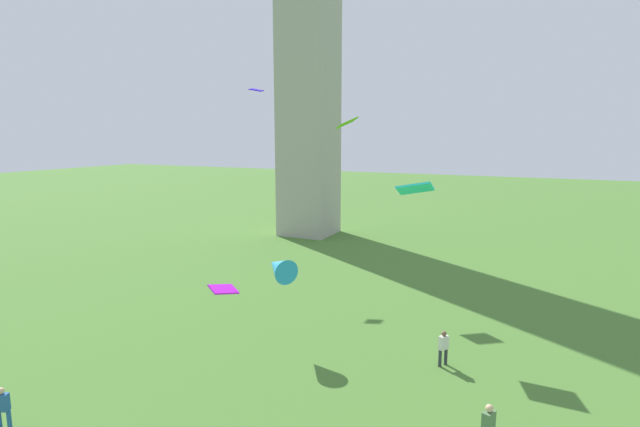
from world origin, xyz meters
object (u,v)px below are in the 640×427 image
(kite_flying_0, at_px, (223,289))
(kite_flying_3, at_px, (256,90))
(person_4, at_px, (3,407))
(kite_flying_1, at_px, (347,123))
(person_3, at_px, (488,427))
(kite_flying_5, at_px, (415,188))
(person_0, at_px, (443,346))
(kite_flying_4, at_px, (279,267))

(kite_flying_0, distance_m, kite_flying_3, 20.72)
(person_4, height_order, kite_flying_1, kite_flying_1)
(person_3, bearing_deg, kite_flying_5, 51.22)
(kite_flying_0, bearing_deg, kite_flying_5, 178.29)
(person_0, height_order, kite_flying_1, kite_flying_1)
(kite_flying_4, bearing_deg, person_0, 129.07)
(kite_flying_4, relative_size, kite_flying_5, 1.24)
(kite_flying_0, bearing_deg, kite_flying_3, -125.39)
(person_3, distance_m, person_4, 15.65)
(person_0, relative_size, kite_flying_5, 0.92)
(person_0, xyz_separation_m, kite_flying_1, (-8.31, 9.62, 9.64))
(person_3, relative_size, kite_flying_1, 1.02)
(person_0, bearing_deg, kite_flying_3, 89.49)
(person_3, distance_m, kite_flying_5, 11.60)
(person_4, bearing_deg, person_0, -161.55)
(person_4, height_order, kite_flying_5, kite_flying_5)
(person_3, height_order, kite_flying_5, kite_flying_5)
(kite_flying_0, xyz_separation_m, kite_flying_1, (-1.22, 15.26, 6.41))
(person_3, xyz_separation_m, kite_flying_3, (-18.27, 16.09, 12.03))
(person_3, bearing_deg, kite_flying_3, 72.03)
(person_3, bearing_deg, kite_flying_1, 58.98)
(person_3, distance_m, kite_flying_3, 27.16)
(person_4, bearing_deg, kite_flying_4, -137.34)
(person_3, height_order, kite_flying_1, kite_flying_1)
(kite_flying_0, relative_size, kite_flying_1, 0.73)
(person_4, distance_m, kite_flying_0, 8.00)
(person_0, xyz_separation_m, kite_flying_5, (-2.26, 3.44, 6.28))
(kite_flying_3, relative_size, kite_flying_4, 0.49)
(kite_flying_3, relative_size, kite_flying_5, 0.61)
(kite_flying_0, bearing_deg, kite_flying_4, -147.31)
(kite_flying_1, distance_m, kite_flying_4, 12.36)
(person_4, xyz_separation_m, kite_flying_4, (4.68, 10.15, 2.69))
(kite_flying_1, height_order, kite_flying_4, kite_flying_1)
(kite_flying_3, distance_m, kite_flying_5, 16.64)
(kite_flying_0, xyz_separation_m, kite_flying_4, (-0.56, 5.05, -0.54))
(kite_flying_1, xyz_separation_m, kite_flying_3, (-7.65, 1.24, 2.47))
(person_0, height_order, kite_flying_0, kite_flying_0)
(kite_flying_1, bearing_deg, person_4, 21.87)
(kite_flying_3, bearing_deg, person_4, 89.97)
(kite_flying_1, distance_m, kite_flying_5, 9.28)
(kite_flying_3, bearing_deg, person_0, 136.22)
(kite_flying_5, bearing_deg, kite_flying_4, -147.78)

